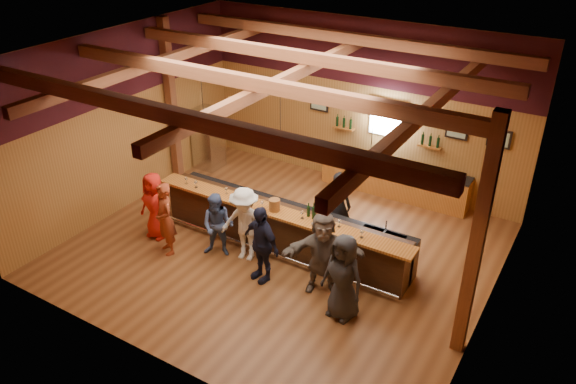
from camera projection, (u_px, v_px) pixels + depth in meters
name	position (u px, v px, depth m)	size (l,w,h in m)	color
room	(282.00, 116.00, 11.35)	(9.04, 9.00, 4.52)	brown
bar_counter	(285.00, 227.00, 12.70)	(6.30, 1.07, 1.11)	black
back_bar_cabinet	(393.00, 180.00, 14.87)	(4.00, 0.52, 0.95)	#924F1A
window	(388.00, 118.00, 14.47)	(0.95, 0.09, 0.95)	silver
framed_pictures	(420.00, 123.00, 14.04)	(5.35, 0.05, 0.45)	black
wine_shelves	(385.00, 134.00, 14.62)	(3.00, 0.18, 0.30)	#924F1A
pendant_lights	(280.00, 140.00, 11.55)	(4.24, 0.24, 1.37)	black
stainless_fridge	(208.00, 138.00, 16.23)	(0.70, 0.70, 1.80)	silver
customer_orange	(155.00, 206.00, 12.96)	(0.80, 0.52, 1.63)	red
customer_redvest	(165.00, 219.00, 12.36)	(0.62, 0.41, 1.71)	maroon
customer_denim	(218.00, 225.00, 12.32)	(0.73, 0.57, 1.51)	#415482
customer_white	(245.00, 224.00, 12.13)	(1.13, 0.65, 1.74)	white
customer_navy	(261.00, 244.00, 11.49)	(1.01, 0.42, 1.73)	black
customer_brown	(323.00, 252.00, 11.16)	(1.66, 0.53, 1.79)	#5E534B
customer_dark	(343.00, 277.00, 10.46)	(0.87, 0.57, 1.78)	#232326
bartender	(338.00, 205.00, 12.90)	(0.62, 0.41, 1.71)	black
ice_bucket	(275.00, 205.00, 12.13)	(0.24, 0.24, 0.27)	brown
bottle_a	(308.00, 211.00, 11.92)	(0.07, 0.07, 0.32)	black
bottle_b	(314.00, 213.00, 11.82)	(0.08, 0.08, 0.37)	black
glass_a	(186.00, 179.00, 13.22)	(0.08, 0.08, 0.18)	silver
glass_b	(196.00, 182.00, 13.05)	(0.09, 0.09, 0.19)	silver
glass_c	(226.00, 189.00, 12.79)	(0.07, 0.07, 0.17)	silver
glass_d	(236.00, 193.00, 12.61)	(0.08, 0.08, 0.18)	silver
glass_e	(262.00, 202.00, 12.22)	(0.08, 0.08, 0.19)	silver
glass_f	(302.00, 213.00, 11.83)	(0.08, 0.08, 0.18)	silver
glass_g	(339.00, 222.00, 11.54)	(0.08, 0.08, 0.17)	silver
glass_h	(362.00, 232.00, 11.18)	(0.08, 0.08, 0.18)	silver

